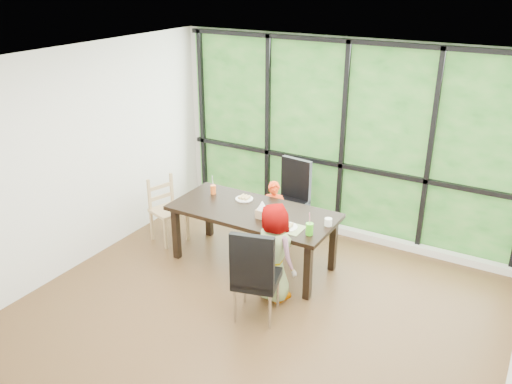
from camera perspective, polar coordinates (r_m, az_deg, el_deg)
ground at (r=6.07m, az=0.65°, el=-12.36°), size 5.00×5.00×0.00m
back_wall at (r=7.32m, az=9.43°, el=5.55°), size 5.00×0.00×5.00m
foliage_backdrop at (r=7.30m, az=9.37°, el=5.51°), size 4.80×0.02×2.65m
window_mullions at (r=7.27m, az=9.26°, el=5.43°), size 4.80×0.06×2.65m
window_sill at (r=7.72m, az=8.54°, el=-3.88°), size 4.80×0.12×0.10m
dining_table at (r=6.71m, az=-0.31°, el=-4.85°), size 2.13×1.11×0.75m
chair_window_leather at (r=7.37m, az=3.45°, el=-0.79°), size 0.51×0.51×1.08m
chair_interior_leather at (r=5.67m, az=0.09°, el=-8.62°), size 0.56×0.56×1.08m
chair_end_beech at (r=7.33m, az=-9.35°, el=-1.97°), size 0.51×0.52×0.90m
child_toddler at (r=7.11m, az=1.97°, el=-2.40°), size 0.39×0.32×0.92m
child_older at (r=5.95m, az=2.21°, el=-6.52°), size 0.66×0.54×1.16m
placemat at (r=6.12m, az=3.28°, el=-3.82°), size 0.39×0.28×0.01m
plate_far at (r=6.83m, az=-1.27°, el=-0.75°), size 0.23×0.23×0.01m
plate_near at (r=6.12m, az=3.28°, el=-3.76°), size 0.26×0.26×0.02m
orange_cup at (r=7.01m, az=-4.61°, el=0.27°), size 0.07×0.07×0.12m
green_cup at (r=5.96m, az=5.74°, el=-3.97°), size 0.09×0.09×0.14m
white_mug at (r=6.20m, az=7.75°, el=-3.21°), size 0.09×0.09×0.09m
tissue_box at (r=6.33m, az=0.66°, el=-2.30°), size 0.13×0.13×0.11m
crepe_rolls_far at (r=6.82m, az=-1.27°, el=-0.55°), size 0.15×0.12×0.04m
crepe_rolls_near at (r=6.11m, az=3.29°, el=-3.55°), size 0.15×0.12×0.04m
straw_white at (r=6.97m, az=-4.64°, el=1.01°), size 0.01×0.04×0.20m
straw_pink at (r=5.92m, az=5.78°, el=-3.03°), size 0.01×0.04×0.20m
tissue at (r=6.28m, az=0.67°, el=-1.40°), size 0.12×0.12×0.11m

